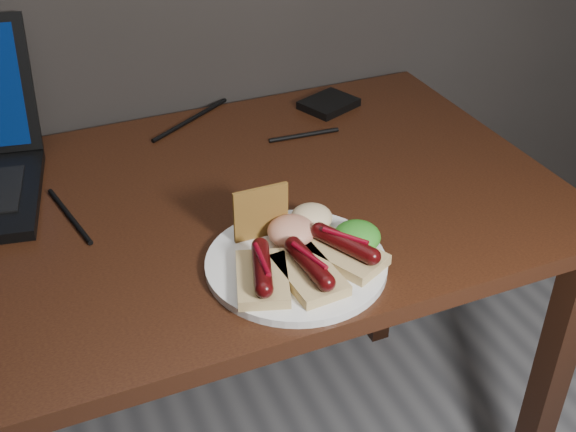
{
  "coord_description": "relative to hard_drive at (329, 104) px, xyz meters",
  "views": [
    {
      "loc": [
        -0.16,
        0.41,
        1.39
      ],
      "look_at": [
        0.18,
        1.2,
        0.82
      ],
      "focal_mm": 45.0,
      "sensor_mm": 36.0,
      "label": 1
    }
  ],
  "objects": [
    {
      "name": "desk",
      "position": [
        -0.45,
        -0.25,
        -0.1
      ],
      "size": [
        1.4,
        0.7,
        0.75
      ],
      "color": "#381C0E",
      "rests_on": "ground"
    },
    {
      "name": "hard_drive",
      "position": [
        0.0,
        0.0,
        0.0
      ],
      "size": [
        0.13,
        0.12,
        0.02
      ],
      "primitive_type": "cube",
      "rotation": [
        0.0,
        0.0,
        0.38
      ],
      "color": "black",
      "rests_on": "desk"
    },
    {
      "name": "desk_cables",
      "position": [
        -0.47,
        -0.08,
        -0.0
      ],
      "size": [
        0.87,
        0.41,
        0.01
      ],
      "color": "black",
      "rests_on": "desk"
    },
    {
      "name": "plate",
      "position": [
        -0.28,
        -0.46,
        -0.0
      ],
      "size": [
        0.31,
        0.31,
        0.01
      ],
      "primitive_type": "cylinder",
      "rotation": [
        0.0,
        0.0,
        -0.18
      ],
      "color": "silver",
      "rests_on": "desk"
    },
    {
      "name": "bread_sausage_left",
      "position": [
        -0.34,
        -0.49,
        0.02
      ],
      "size": [
        0.1,
        0.13,
        0.04
      ],
      "color": "tan",
      "rests_on": "plate"
    },
    {
      "name": "bread_sausage_center",
      "position": [
        -0.28,
        -0.51,
        0.02
      ],
      "size": [
        0.08,
        0.12,
        0.04
      ],
      "color": "tan",
      "rests_on": "plate"
    },
    {
      "name": "bread_sausage_right",
      "position": [
        -0.21,
        -0.49,
        0.02
      ],
      "size": [
        0.11,
        0.13,
        0.04
      ],
      "color": "tan",
      "rests_on": "plate"
    },
    {
      "name": "crispbread",
      "position": [
        -0.3,
        -0.39,
        0.05
      ],
      "size": [
        0.09,
        0.01,
        0.08
      ],
      "primitive_type": "cube",
      "color": "olive",
      "rests_on": "plate"
    },
    {
      "name": "salad_greens",
      "position": [
        -0.18,
        -0.47,
        0.02
      ],
      "size": [
        0.07,
        0.07,
        0.04
      ],
      "primitive_type": "ellipsoid",
      "color": "#1F6213",
      "rests_on": "plate"
    },
    {
      "name": "salsa_mound",
      "position": [
        -0.26,
        -0.42,
        0.02
      ],
      "size": [
        0.07,
        0.07,
        0.04
      ],
      "primitive_type": "ellipsoid",
      "color": "#A91013",
      "rests_on": "plate"
    },
    {
      "name": "coleslaw_mound",
      "position": [
        -0.22,
        -0.39,
        0.02
      ],
      "size": [
        0.06,
        0.06,
        0.04
      ],
      "primitive_type": "ellipsoid",
      "color": "beige",
      "rests_on": "plate"
    }
  ]
}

